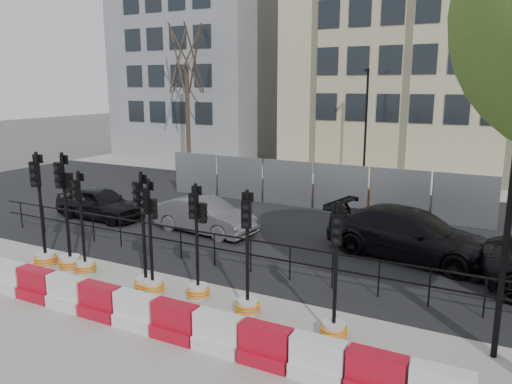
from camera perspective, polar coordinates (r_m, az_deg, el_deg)
The scene contains 23 objects.
ground at distance 13.90m, azimuth -7.42°, elevation -9.93°, with size 120.00×120.00×0.00m, color #51514C.
sidewalk_near at distance 11.80m, azimuth -16.07°, elevation -14.48°, with size 40.00×6.00×0.02m, color gray.
road at distance 19.71m, azimuth 4.34°, elevation -3.12°, with size 40.00×14.00×0.03m, color black.
sidewalk_far at distance 28.00m, azimuth 11.70°, elevation 1.25°, with size 40.00×4.00×0.02m, color gray.
building_grey at distance 38.97m, azimuth -5.98°, elevation 14.78°, with size 11.00×9.06×14.00m.
building_cream at distance 33.14m, azimuth 18.97°, elevation 18.15°, with size 15.00×10.06×18.00m.
kerb_railing at distance 14.60m, azimuth -4.78°, elevation -5.90°, with size 18.00×0.04×1.00m.
heras_fencing at distance 22.09m, azimuth 7.24°, elevation 0.27°, with size 14.33×1.72×2.00m.
lamp_post_far at distance 26.47m, azimuth 12.43°, elevation 7.62°, with size 0.12×0.56×6.00m.
lamp_post_near at distance 10.15m, azimuth 27.14°, elevation -0.47°, with size 0.12×0.56×6.00m.
tree_bare_far at distance 31.92m, azimuth -7.98°, elevation 14.69°, with size 2.00×2.00×9.00m.
barrier_row at distance 11.78m, azimuth -15.49°, elevation -12.58°, with size 14.65×0.50×0.80m.
traffic_signal_a at distance 15.78m, azimuth -23.07°, elevation -5.43°, with size 0.66×0.66×3.37m.
traffic_signal_b at distance 15.16m, azimuth -20.61°, elevation -5.48°, with size 0.67×0.67×3.40m.
traffic_signal_c at distance 14.82m, azimuth -19.07°, elevation -6.61°, with size 0.58×0.58×2.94m.
traffic_signal_d at distance 12.95m, azimuth -11.83°, elevation -8.41°, with size 0.59×0.59×2.98m.
traffic_signal_e at distance 13.15m, azimuth -12.59°, elevation -8.42°, with size 0.62×0.62×3.13m.
traffic_signal_f at distance 12.50m, azimuth -6.67°, elevation -9.07°, with size 0.57×0.57×2.92m.
traffic_signal_g at distance 11.66m, azimuth -0.99°, elevation -11.07°, with size 0.58×0.58×2.95m.
traffic_signal_h at distance 10.74m, azimuth 8.92°, elevation -13.35°, with size 0.58×0.58×2.94m.
car_a at distance 20.53m, azimuth -17.41°, elevation -1.22°, with size 3.81×1.61×1.29m, color black.
car_b at distance 17.87m, azimuth -5.91°, elevation -2.69°, with size 4.02×1.78×1.28m, color #515156.
car_c at distance 15.88m, azimuth 17.31°, elevation -4.66°, with size 5.54×3.10×1.52m, color black.
Camera 1 is at (7.50, -10.47, 5.22)m, focal length 35.00 mm.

